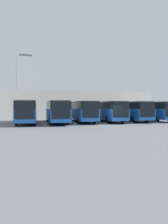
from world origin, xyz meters
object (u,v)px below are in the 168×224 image
object	(u,v)px
bus_3	(82,111)
bus_5	(27,111)
bus_0	(151,110)
bus_2	(107,111)
bus_1	(130,110)
bus_4	(57,111)

from	to	relation	value
bus_3	bus_5	size ratio (longest dim) A/B	1.00
bus_3	bus_0	bearing A→B (deg)	-175.99
bus_0	bus_5	distance (m)	20.64
bus_2	bus_3	xyz separation A→B (m)	(4.13, -0.45, 0.00)
bus_0	bus_1	world-z (taller)	same
bus_2	bus_5	bearing A→B (deg)	5.93
bus_0	bus_2	distance (m)	8.26
bus_0	bus_4	distance (m)	16.51
bus_1	bus_5	xyz separation A→B (m)	(16.51, -0.32, 0.00)
bus_0	bus_2	bearing A→B (deg)	5.57
bus_0	bus_2	xyz separation A→B (m)	(8.25, -0.23, 0.00)
bus_5	bus_1	bearing A→B (deg)	-173.96
bus_1	bus_3	distance (m)	8.27
bus_5	bus_4	bearing A→B (deg)	176.79
bus_5	bus_2	bearing A→B (deg)	-174.07
bus_3	bus_5	xyz separation A→B (m)	(8.25, 0.19, 0.00)
bus_5	bus_3	bearing A→B (deg)	-171.55
bus_4	bus_5	world-z (taller)	same
bus_0	bus_4	bearing A→B (deg)	8.06
bus_1	bus_4	world-z (taller)	same
bus_0	bus_2	world-z (taller)	same
bus_0	bus_5	bearing A→B (deg)	5.78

